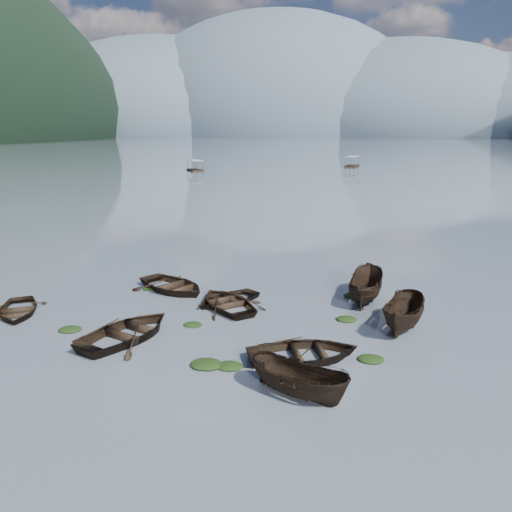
# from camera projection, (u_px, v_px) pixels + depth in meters

# --- Properties ---
(ground_plane) EXTENTS (2400.00, 2400.00, 0.00)m
(ground_plane) POSITION_uv_depth(u_px,v_px,m) (220.00, 390.00, 18.00)
(ground_plane) COLOR slate
(haze_mtn_a) EXTENTS (520.00, 520.00, 280.00)m
(haze_mtn_a) POSITION_uv_depth(u_px,v_px,m) (168.00, 136.00, 913.27)
(haze_mtn_a) COLOR #475666
(haze_mtn_a) RESTS_ON ground
(haze_mtn_b) EXTENTS (520.00, 520.00, 340.00)m
(haze_mtn_b) POSITION_uv_depth(u_px,v_px,m) (277.00, 137.00, 892.19)
(haze_mtn_b) COLOR #475666
(haze_mtn_b) RESTS_ON ground
(haze_mtn_c) EXTENTS (520.00, 520.00, 260.00)m
(haze_mtn_c) POSITION_uv_depth(u_px,v_px,m) (391.00, 137.00, 871.11)
(haze_mtn_c) COLOR #475666
(haze_mtn_c) RESTS_ON ground
(haze_mtn_d) EXTENTS (520.00, 520.00, 220.00)m
(haze_mtn_d) POSITION_uv_depth(u_px,v_px,m) (498.00, 137.00, 852.14)
(haze_mtn_d) COLOR #475666
(haze_mtn_d) RESTS_ON ground
(rowboat_0) EXTENTS (4.23, 4.76, 0.81)m
(rowboat_0) POSITION_uv_depth(u_px,v_px,m) (18.00, 314.00, 25.50)
(rowboat_0) COLOR black
(rowboat_0) RESTS_ON ground
(rowboat_1) EXTENTS (5.42, 6.06, 1.03)m
(rowboat_1) POSITION_uv_depth(u_px,v_px,m) (128.00, 338.00, 22.49)
(rowboat_1) COLOR black
(rowboat_1) RESTS_ON ground
(rowboat_2) EXTENTS (4.13, 3.25, 1.51)m
(rowboat_2) POSITION_uv_depth(u_px,v_px,m) (299.00, 396.00, 17.60)
(rowboat_2) COLOR black
(rowboat_2) RESTS_ON ground
(rowboat_3) EXTENTS (5.16, 5.44, 0.92)m
(rowboat_3) POSITION_uv_depth(u_px,v_px,m) (227.00, 307.00, 26.50)
(rowboat_3) COLOR black
(rowboat_3) RESTS_ON ground
(rowboat_4) EXTENTS (5.41, 4.50, 0.97)m
(rowboat_4) POSITION_uv_depth(u_px,v_px,m) (304.00, 359.00, 20.43)
(rowboat_4) COLOR black
(rowboat_4) RESTS_ON ground
(rowboat_5) EXTENTS (3.16, 4.75, 1.72)m
(rowboat_5) POSITION_uv_depth(u_px,v_px,m) (403.00, 328.00, 23.65)
(rowboat_5) COLOR black
(rowboat_5) RESTS_ON ground
(rowboat_6) EXTENTS (6.01, 5.73, 1.01)m
(rowboat_6) POSITION_uv_depth(u_px,v_px,m) (173.00, 290.00, 29.25)
(rowboat_6) COLOR black
(rowboat_6) RESTS_ON ground
(rowboat_7) EXTENTS (4.65, 4.72, 0.80)m
(rowboat_7) POSITION_uv_depth(u_px,v_px,m) (227.00, 303.00, 27.17)
(rowboat_7) COLOR black
(rowboat_7) RESTS_ON ground
(rowboat_8) EXTENTS (2.68, 4.88, 1.78)m
(rowboat_8) POSITION_uv_depth(u_px,v_px,m) (364.00, 300.00, 27.64)
(rowboat_8) COLOR black
(rowboat_8) RESTS_ON ground
(weed_clump_0) EXTENTS (1.09, 0.89, 0.24)m
(weed_clump_0) POSITION_uv_depth(u_px,v_px,m) (70.00, 331.00, 23.35)
(weed_clump_0) COLOR black
(weed_clump_0) RESTS_ON ground
(weed_clump_1) EXTENTS (1.07, 0.86, 0.24)m
(weed_clump_1) POSITION_uv_depth(u_px,v_px,m) (230.00, 367.00, 19.72)
(weed_clump_1) COLOR black
(weed_clump_1) RESTS_ON ground
(weed_clump_2) EXTENTS (1.30, 1.04, 0.28)m
(weed_clump_2) POSITION_uv_depth(u_px,v_px,m) (206.00, 366.00, 19.82)
(weed_clump_2) COLOR black
(weed_clump_2) RESTS_ON ground
(weed_clump_3) EXTENTS (1.01, 0.86, 0.23)m
(weed_clump_3) POSITION_uv_depth(u_px,v_px,m) (346.00, 320.00, 24.64)
(weed_clump_3) COLOR black
(weed_clump_3) RESTS_ON ground
(weed_clump_4) EXTENTS (1.10, 0.87, 0.23)m
(weed_clump_4) POSITION_uv_depth(u_px,v_px,m) (371.00, 360.00, 20.32)
(weed_clump_4) COLOR black
(weed_clump_4) RESTS_ON ground
(weed_clump_5) EXTENTS (0.94, 0.76, 0.20)m
(weed_clump_5) POSITION_uv_depth(u_px,v_px,m) (151.00, 289.00, 29.43)
(weed_clump_5) COLOR black
(weed_clump_5) RESTS_ON ground
(weed_clump_6) EXTENTS (0.92, 0.77, 0.19)m
(weed_clump_6) POSITION_uv_depth(u_px,v_px,m) (193.00, 325.00, 23.97)
(weed_clump_6) COLOR black
(weed_clump_6) RESTS_ON ground
(weed_clump_7) EXTENTS (1.20, 0.96, 0.26)m
(weed_clump_7) POSITION_uv_depth(u_px,v_px,m) (354.00, 297.00, 28.09)
(weed_clump_7) COLOR black
(weed_clump_7) RESTS_ON ground
(pontoon_left) EXTENTS (5.21, 6.74, 2.39)m
(pontoon_left) POSITION_uv_depth(u_px,v_px,m) (195.00, 171.00, 117.65)
(pontoon_left) COLOR black
(pontoon_left) RESTS_ON ground
(pontoon_centre) EXTENTS (4.42, 7.20, 2.57)m
(pontoon_centre) POSITION_uv_depth(u_px,v_px,m) (352.00, 167.00, 131.58)
(pontoon_centre) COLOR black
(pontoon_centre) RESTS_ON ground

